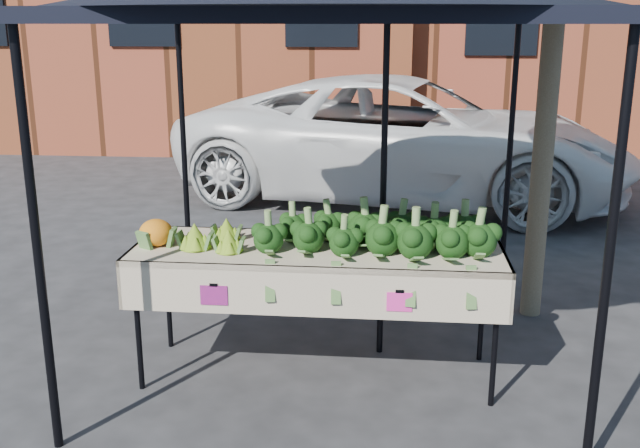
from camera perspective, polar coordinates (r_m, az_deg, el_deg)
The scene contains 7 objects.
ground at distance 4.95m, azimuth -1.74°, elevation -12.19°, with size 90.00×90.00×0.00m, color #252527.
table at distance 4.85m, azimuth -0.20°, elevation -6.90°, with size 2.41×0.83×0.90m.
canopy at distance 5.02m, azimuth 1.03°, elevation 4.84°, with size 3.16×3.16×2.74m, color black, non-canonical shape.
broccoli_heap at distance 4.67m, azimuth 4.23°, elevation -0.20°, with size 1.56×0.59×0.28m, color #0C340E.
romanesco_cluster at distance 4.76m, azimuth -8.23°, elevation -0.42°, with size 0.45×0.49×0.22m, color #85A325.
cauliflower_pair at distance 4.83m, azimuth -12.77°, elevation -0.55°, with size 0.22×0.22×0.19m, color orange.
street_tree at distance 5.80m, azimuth 17.93°, elevation 14.99°, with size 2.35×2.35×4.64m, color #1E4C14, non-canonical shape.
Camera 1 is at (0.51, -4.35, 2.31)m, focal length 40.73 mm.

